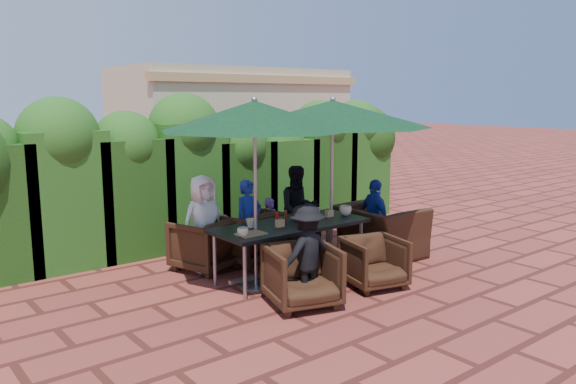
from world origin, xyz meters
TOP-DOWN VIEW (x-y plane):
  - ground at (0.00, 0.00)m, footprint 80.00×80.00m
  - dining_table at (-0.24, -0.17)m, footprint 2.21×0.90m
  - umbrella_left at (-0.87, -0.23)m, footprint 2.42×2.42m
  - umbrella_right at (0.55, -0.13)m, footprint 2.81×2.81m
  - chair_far_left at (-0.99, 0.85)m, footprint 0.98×0.95m
  - chair_far_mid at (-0.31, 0.80)m, footprint 0.97×0.93m
  - chair_far_right at (0.54, 0.78)m, footprint 0.96×0.93m
  - chair_near_left at (-0.82, -1.11)m, footprint 0.96×0.93m
  - chair_near_right at (0.34, -1.18)m, footprint 0.85×0.82m
  - chair_end_right at (1.50, -0.23)m, footprint 0.85×1.25m
  - adult_far_left at (-1.00, 0.87)m, footprint 0.68×0.41m
  - adult_far_mid at (-0.26, 0.82)m, footprint 0.46×0.38m
  - adult_far_right at (0.68, 0.77)m, footprint 0.77×0.63m
  - adult_near_left at (-0.72, -1.06)m, footprint 0.78×0.36m
  - adult_end_right at (1.51, -0.10)m, footprint 0.50×0.76m
  - child_left at (-0.63, 0.88)m, footprint 0.32×0.29m
  - child_right at (0.16, 0.82)m, footprint 0.35×0.29m
  - pedestrian_a at (1.42, 4.33)m, footprint 1.62×1.20m
  - pedestrian_b at (2.24, 4.45)m, footprint 0.74×0.46m
  - pedestrian_c at (3.53, 4.36)m, footprint 1.03×1.14m
  - cup_a at (-1.16, -0.36)m, footprint 0.14×0.14m
  - cup_b at (-0.81, -0.03)m, footprint 0.13×0.13m
  - cup_c at (-0.13, -0.36)m, footprint 0.18×0.18m
  - cup_d at (0.30, -0.07)m, footprint 0.15×0.15m
  - cup_e at (0.73, -0.24)m, footprint 0.18×0.18m
  - ketchup_bottle at (-0.44, -0.11)m, footprint 0.04×0.04m
  - sauce_bottle at (-0.26, -0.08)m, footprint 0.04×0.04m
  - serving_tray at (-1.02, -0.35)m, footprint 0.35×0.25m
  - number_block_left at (-0.48, -0.24)m, footprint 0.12×0.06m
  - number_block_right at (0.47, -0.17)m, footprint 0.12×0.06m
  - hedge_wall at (-0.16, 2.32)m, footprint 9.10×1.60m
  - building at (3.50, 6.99)m, footprint 6.20×3.08m

SIDE VIEW (x-z plane):
  - ground at x=0.00m, z-range 0.00..0.00m
  - chair_near_right at x=0.34m, z-range 0.00..0.73m
  - child_left at x=-0.63m, z-range 0.00..0.75m
  - chair_far_right at x=0.54m, z-range 0.00..0.77m
  - chair_near_left at x=-0.82m, z-range 0.00..0.80m
  - chair_far_left at x=-0.99m, z-range 0.00..0.82m
  - chair_far_mid at x=-0.31m, z-range 0.00..0.86m
  - child_right at x=0.16m, z-range 0.00..0.92m
  - chair_end_right at x=1.50m, z-range 0.00..1.05m
  - adult_end_right at x=1.51m, z-range 0.00..1.19m
  - adult_near_left at x=-0.72m, z-range 0.00..1.21m
  - adult_far_mid at x=-0.26m, z-range 0.00..1.24m
  - dining_table at x=-0.24m, z-range 0.30..1.05m
  - adult_far_left at x=-1.00m, z-range 0.00..1.37m
  - adult_far_right at x=0.68m, z-range 0.00..1.38m
  - serving_tray at x=-1.02m, z-range 0.75..0.77m
  - pedestrian_b at x=2.24m, z-range 0.00..1.52m
  - number_block_left at x=-0.48m, z-range 0.75..0.85m
  - number_block_right at x=0.47m, z-range 0.75..0.85m
  - cup_a at x=-1.16m, z-range 0.75..0.86m
  - cup_b at x=-0.81m, z-range 0.75..0.87m
  - cup_d at x=0.30m, z-range 0.75..0.89m
  - cup_c at x=-0.13m, z-range 0.75..0.89m
  - cup_e at x=0.73m, z-range 0.75..0.89m
  - pedestrian_a at x=1.42m, z-range 0.00..1.65m
  - pedestrian_c at x=3.53m, z-range 0.00..1.66m
  - ketchup_bottle at x=-0.44m, z-range 0.75..0.92m
  - sauce_bottle at x=-0.26m, z-range 0.75..0.92m
  - hedge_wall at x=-0.16m, z-range 0.07..2.60m
  - building at x=3.50m, z-range 0.01..3.21m
  - umbrella_left at x=-0.87m, z-range 0.98..3.44m
  - umbrella_right at x=0.55m, z-range 0.98..3.44m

